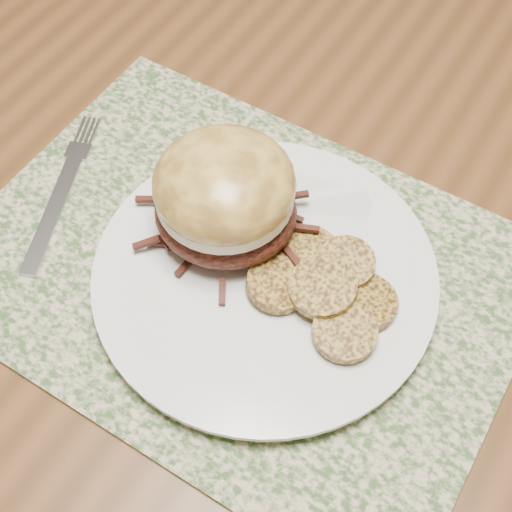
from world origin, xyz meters
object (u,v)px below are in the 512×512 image
(dining_table, at_px, (174,159))
(pork_sandwich, at_px, (225,195))
(fork, at_px, (63,190))
(dinner_plate, at_px, (265,276))

(dining_table, distance_m, pork_sandwich, 0.23)
(pork_sandwich, bearing_deg, dining_table, 127.18)
(pork_sandwich, height_order, fork, pork_sandwich)
(dining_table, bearing_deg, pork_sandwich, -36.85)
(dinner_plate, distance_m, pork_sandwich, 0.07)
(dinner_plate, bearing_deg, pork_sandwich, 158.36)
(pork_sandwich, xyz_separation_m, fork, (-0.15, -0.03, -0.06))
(dinner_plate, relative_size, fork, 1.51)
(dinner_plate, distance_m, fork, 0.20)
(fork, bearing_deg, dining_table, 63.01)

